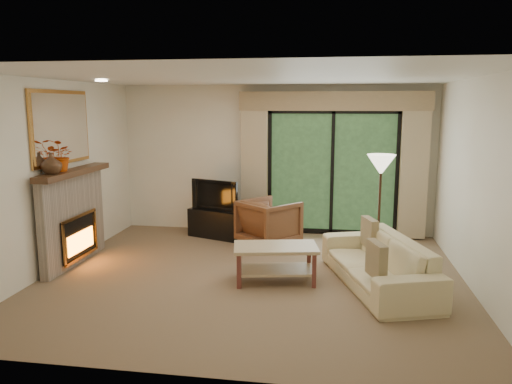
% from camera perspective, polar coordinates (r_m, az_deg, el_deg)
% --- Properties ---
extents(floor, '(5.50, 5.50, 0.00)m').
position_cam_1_polar(floor, '(6.72, -0.41, -9.72)').
color(floor, '#80674C').
rests_on(floor, ground).
extents(ceiling, '(5.50, 5.50, 0.00)m').
position_cam_1_polar(ceiling, '(6.33, -0.44, 13.01)').
color(ceiling, silver).
rests_on(ceiling, ground).
extents(wall_back, '(5.00, 0.00, 5.00)m').
position_cam_1_polar(wall_back, '(8.85, 2.24, 3.71)').
color(wall_back, white).
rests_on(wall_back, ground).
extents(wall_front, '(5.00, 0.00, 5.00)m').
position_cam_1_polar(wall_front, '(4.00, -6.34, -4.03)').
color(wall_front, white).
rests_on(wall_front, ground).
extents(wall_left, '(0.00, 5.00, 5.00)m').
position_cam_1_polar(wall_left, '(7.36, -22.05, 1.72)').
color(wall_left, white).
rests_on(wall_left, ground).
extents(wall_right, '(0.00, 5.00, 5.00)m').
position_cam_1_polar(wall_right, '(6.54, 24.08, 0.62)').
color(wall_right, white).
rests_on(wall_right, ground).
extents(fireplace, '(0.24, 1.70, 1.37)m').
position_cam_1_polar(fireplace, '(7.58, -20.19, -2.68)').
color(fireplace, gray).
rests_on(fireplace, floor).
extents(mirror, '(0.07, 1.45, 1.02)m').
position_cam_1_polar(mirror, '(7.46, -21.35, 6.88)').
color(mirror, '#C38842').
rests_on(mirror, wall_left).
extents(sliding_door, '(2.26, 0.10, 2.16)m').
position_cam_1_polar(sliding_door, '(8.77, 8.70, 2.22)').
color(sliding_door, black).
rests_on(sliding_door, floor).
extents(curtain_left, '(0.45, 0.18, 2.35)m').
position_cam_1_polar(curtain_left, '(8.76, -0.16, 2.99)').
color(curtain_left, tan).
rests_on(curtain_left, floor).
extents(curtain_right, '(0.45, 0.18, 2.35)m').
position_cam_1_polar(curtain_right, '(8.74, 17.60, 2.51)').
color(curtain_right, tan).
rests_on(curtain_right, floor).
extents(cornice, '(3.20, 0.24, 0.32)m').
position_cam_1_polar(cornice, '(8.60, 8.91, 10.22)').
color(cornice, '#9A805C').
rests_on(cornice, wall_back).
extents(media_console, '(1.06, 0.75, 0.48)m').
position_cam_1_polar(media_console, '(8.66, -4.40, -3.56)').
color(media_console, black).
rests_on(media_console, floor).
extents(tv, '(0.89, 0.43, 0.52)m').
position_cam_1_polar(tv, '(8.56, -4.44, -0.28)').
color(tv, black).
rests_on(tv, media_console).
extents(armchair, '(1.15, 1.15, 0.75)m').
position_cam_1_polar(armchair, '(8.11, 1.48, -3.50)').
color(armchair, brown).
rests_on(armchair, floor).
extents(sofa, '(1.44, 2.28, 0.62)m').
position_cam_1_polar(sofa, '(6.51, 13.73, -7.79)').
color(sofa, beige).
rests_on(sofa, floor).
extents(pillow_near, '(0.22, 0.42, 0.40)m').
position_cam_1_polar(pillow_near, '(5.86, 13.59, -7.54)').
color(pillow_near, brown).
rests_on(pillow_near, sofa).
extents(pillow_far, '(0.22, 0.42, 0.40)m').
position_cam_1_polar(pillow_far, '(7.03, 12.83, -4.56)').
color(pillow_far, brown).
rests_on(pillow_far, sofa).
extents(coffee_table, '(1.15, 0.78, 0.48)m').
position_cam_1_polar(coffee_table, '(6.50, 2.24, -8.18)').
color(coffee_table, tan).
rests_on(coffee_table, floor).
extents(floor_lamp, '(0.51, 0.51, 1.55)m').
position_cam_1_polar(floor_lamp, '(7.57, 13.91, -1.66)').
color(floor_lamp, '#EDE4C4').
rests_on(floor_lamp, floor).
extents(vase, '(0.32, 0.32, 0.28)m').
position_cam_1_polar(vase, '(7.03, -22.36, 3.05)').
color(vase, '#462D1B').
rests_on(vase, fireplace).
extents(branches, '(0.49, 0.46, 0.43)m').
position_cam_1_polar(branches, '(7.22, -21.43, 3.91)').
color(branches, '#BB410A').
rests_on(branches, fireplace).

